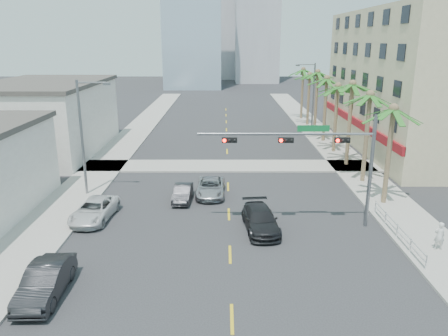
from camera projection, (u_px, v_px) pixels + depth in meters
name	position (u px, v px, depth m)	size (l,w,h in m)	color
ground	(231.00, 293.00, 21.16)	(260.00, 260.00, 0.00)	#262628
sidewalk_right	(357.00, 172.00, 40.33)	(4.00, 120.00, 0.15)	gray
sidewalk_left	(98.00, 172.00, 40.32)	(4.00, 120.00, 0.15)	gray
sidewalk_cross	(227.00, 166.00, 42.24)	(80.00, 4.00, 0.15)	gray
building_right	(427.00, 81.00, 47.83)	(15.25, 28.00, 15.00)	#BFB287
building_left_far	(46.00, 119.00, 46.99)	(11.00, 18.00, 7.20)	beige
tower_far_center	(215.00, 9.00, 135.12)	(16.00, 16.00, 42.00)	#ADADB2
traffic_signal_mast	(322.00, 152.00, 27.36)	(11.12, 0.54, 7.20)	slate
palm_tree_0	(394.00, 110.00, 30.68)	(4.80, 4.80, 7.80)	brown
palm_tree_1	(370.00, 96.00, 35.57)	(4.80, 4.80, 8.16)	brown
palm_tree_2	(353.00, 85.00, 40.46)	(4.80, 4.80, 8.52)	brown
palm_tree_3	(338.00, 87.00, 45.64)	(4.80, 4.80, 7.80)	brown
palm_tree_4	(327.00, 79.00, 50.53)	(4.80, 4.80, 8.16)	brown
palm_tree_5	(318.00, 73.00, 55.42)	(4.80, 4.80, 8.52)	brown
palm_tree_6	(310.00, 75.00, 60.60)	(4.80, 4.80, 7.80)	brown
palm_tree_7	(303.00, 70.00, 65.49)	(4.80, 4.80, 8.16)	brown
streetlight_left	(84.00, 132.00, 33.16)	(2.55, 0.25, 9.00)	slate
streetlight_right	(312.00, 94.00, 56.19)	(2.55, 0.25, 9.00)	slate
guardrail	(397.00, 229.00, 26.73)	(0.08, 8.08, 1.00)	silver
car_parked_mid	(45.00, 282.00, 20.75)	(1.64, 4.71, 1.55)	black
car_parked_far	(95.00, 210.00, 29.69)	(2.26, 4.91, 1.36)	silver
car_lane_left	(183.00, 193.00, 33.23)	(1.29, 3.69, 1.22)	black
car_lane_center	(211.00, 187.00, 34.37)	(2.16, 4.69, 1.30)	#ACACB0
car_lane_right	(260.00, 220.00, 28.04)	(2.00, 4.93, 1.43)	black
pedestrian	(439.00, 236.00, 25.08)	(0.62, 0.40, 1.69)	silver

